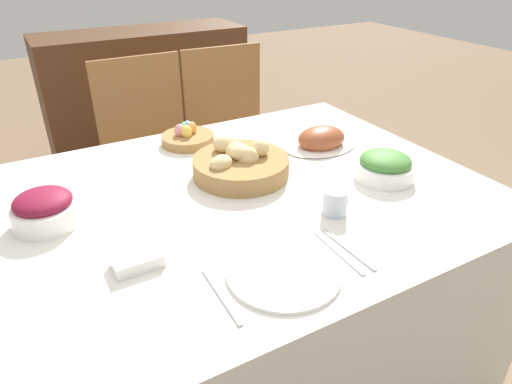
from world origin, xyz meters
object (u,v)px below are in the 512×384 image
Objects in this scene: knife at (338,252)px; butter_dish at (137,261)px; spoon at (348,249)px; green_salad_bowl at (385,166)px; chair_far_center at (153,158)px; chair_far_right at (233,141)px; sideboard at (148,104)px; egg_basket at (187,137)px; beet_salad_bowl at (45,209)px; bread_basket at (240,164)px; fork at (221,296)px; dinner_plate at (284,272)px; drinking_cup at (335,202)px; ham_platter at (321,140)px.

butter_dish is at bearing 158.06° from knife.
green_salad_bowl is at bearing 34.21° from spoon.
butter_dish reaches higher than knife.
chair_far_center is at bearing 114.16° from green_salad_bowl.
chair_far_right is at bearing 76.27° from knife.
chair_far_center is 0.97m from sideboard.
beet_salad_bowl reaches higher than egg_basket.
chair_far_center is at bearing 93.65° from spoon.
butter_dish is (-0.43, -0.30, -0.03)m from bread_basket.
knife is (0.32, 0.00, 0.00)m from fork.
bread_basket reaches higher than knife.
green_salad_bowl is at bearing 24.88° from dinner_plate.
dinner_plate is at bearing -108.80° from chair_far_right.
chair_far_right reaches higher than green_salad_bowl.
green_salad_bowl reaches higher than fork.
fork is (-0.25, -0.83, -0.02)m from egg_basket.
sideboard is at bearing 78.61° from fork.
chair_far_right is at bearing 78.01° from drinking_cup.
drinking_cup reaches higher than dinner_plate.
sideboard is 17.52× the size of drinking_cup.
sideboard is at bearing 81.20° from dinner_plate.
green_salad_bowl is 0.29m from drinking_cup.
green_salad_bowl is 0.97× the size of knife.
green_salad_bowl is 0.60m from dinner_plate.
dinner_plate reaches higher than knife.
spoon is (0.10, -0.83, -0.02)m from egg_basket.
chair_far_center is at bearing 91.88° from egg_basket.
chair_far_center is at bearing 80.92° from fork.
bread_basket is 0.53m from butter_dish.
ham_platter is 0.87m from fork.
beet_salad_bowl is 0.92× the size of fork.
beet_salad_bowl is 0.79m from knife.
green_salad_bowl is at bearing 18.99° from drinking_cup.
ham_platter is at bearing -84.20° from sideboard.
egg_basket reaches higher than butter_dish.
sideboard is 2.29m from fork.
chair_far_right is 13.47× the size of drinking_cup.
egg_basket is 1.70× the size of butter_dish.
egg_basket is at bearing 104.72° from drinking_cup.
dinner_plate is at bearing -93.85° from chair_far_center.
spoon is 1.71× the size of butter_dish.
chair_far_right reaches higher than butter_dish.
fork is at bearing -178.60° from knife.
dinner_plate is 0.16m from fork.
knife is 0.03m from spoon.
beet_salad_bowl is at bearing 132.13° from dinner_plate.
spoon is at bearing -101.10° from chair_far_right.
fork is at bearing -114.72° from chair_far_right.
drinking_cup is (-0.27, -0.09, -0.01)m from green_salad_bowl.
chair_far_center reaches higher than knife.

